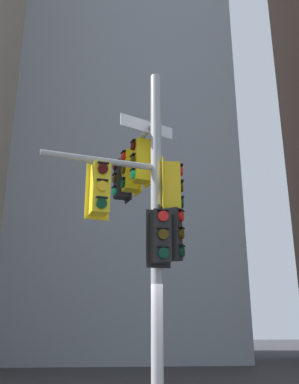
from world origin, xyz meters
TOP-DOWN VIEW (x-y plane):
  - building_mid_block at (-1.26, 20.27)m, footprint 14.79×14.79m
  - signal_pole_assembly at (-0.22, 0.38)m, footprint 2.86×3.07m

SIDE VIEW (x-z plane):
  - signal_pole_assembly at x=-0.22m, z-range 0.70..7.79m
  - building_mid_block at x=-1.26m, z-range 0.00..45.81m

